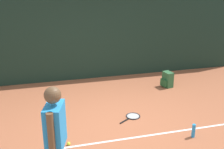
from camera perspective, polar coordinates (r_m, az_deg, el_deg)
The scene contains 8 objects.
ground_plane at distance 6.01m, azimuth 0.98°, elevation -10.27°, with size 12.00×12.00×0.00m, color #9E5638.
back_fence at distance 8.33m, azimuth -4.57°, elevation 7.23°, with size 10.00×0.10×2.43m, color #192D23.
court_line at distance 5.53m, azimuth 2.65°, elevation -13.16°, with size 9.00×0.05×0.00m, color white.
tennis_player at distance 3.84m, azimuth -11.51°, elevation -12.72°, with size 0.32×0.51×1.70m.
tennis_racket at distance 6.31m, azimuth 4.21°, elevation -8.66°, with size 0.61×0.48×0.03m.
backpack at distance 8.03m, azimuth 11.35°, elevation -1.07°, with size 0.32×0.33×0.44m.
tennis_ball_near_player at distance 5.40m, azimuth -8.95°, elevation -13.93°, with size 0.07×0.07×0.07m, color #CCE033.
water_bottle at distance 5.75m, azimuth 16.50°, elevation -11.08°, with size 0.07×0.07×0.28m, color #268CD8.
Camera 1 is at (-1.42, -5.02, 3.00)m, focal length 44.23 mm.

